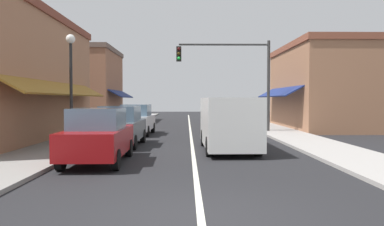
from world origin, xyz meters
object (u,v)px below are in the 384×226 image
at_px(street_lamp_left_near, 71,72).
at_px(parked_car_second_left, 121,126).
at_px(van_in_lane, 228,122).
at_px(traffic_signal_mast_arm, 236,69).
at_px(parked_car_nearest_left, 98,136).
at_px(parked_car_third_left, 137,120).

bearing_deg(street_lamp_left_near, parked_car_second_left, 43.90).
relative_size(parked_car_second_left, van_in_lane, 0.79).
distance_m(van_in_lane, traffic_signal_mast_arm, 8.54).
distance_m(parked_car_nearest_left, parked_car_second_left, 4.45).
xyz_separation_m(parked_car_second_left, parked_car_third_left, (-0.02, 5.38, 0.00)).
xyz_separation_m(van_in_lane, street_lamp_left_near, (-6.25, -0.08, 1.98)).
distance_m(van_in_lane, street_lamp_left_near, 6.56).
distance_m(parked_car_second_left, van_in_lane, 4.84).
bearing_deg(street_lamp_left_near, parked_car_third_left, 76.70).
relative_size(parked_car_third_left, van_in_lane, 0.80).
relative_size(parked_car_third_left, traffic_signal_mast_arm, 0.72).
bearing_deg(parked_car_nearest_left, traffic_signal_mast_arm, 60.80).
distance_m(parked_car_third_left, van_in_lane, 8.30).
xyz_separation_m(parked_car_second_left, street_lamp_left_near, (-1.67, -1.61, 2.25)).
xyz_separation_m(parked_car_nearest_left, street_lamp_left_near, (-1.73, 2.84, 2.25)).
bearing_deg(traffic_signal_mast_arm, parked_car_third_left, -169.93).
distance_m(parked_car_third_left, street_lamp_left_near, 7.52).
relative_size(parked_car_second_left, street_lamp_left_near, 0.89).
bearing_deg(van_in_lane, traffic_signal_mast_arm, 79.35).
bearing_deg(parked_car_nearest_left, street_lamp_left_near, 120.57).
bearing_deg(street_lamp_left_near, traffic_signal_mast_arm, 46.57).
xyz_separation_m(parked_car_second_left, traffic_signal_mast_arm, (5.94, 6.44, 3.04)).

